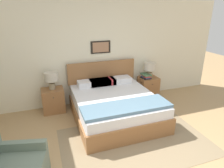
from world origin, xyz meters
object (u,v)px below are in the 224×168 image
nightstand_near_window (53,100)px  nightstand_by_door (148,87)px  bed (115,105)px  table_lamp_by_door (150,67)px  table_lamp_near_window (51,78)px

nightstand_near_window → nightstand_by_door: size_ratio=1.00×
bed → table_lamp_by_door: size_ratio=4.85×
bed → nightstand_by_door: 1.52m
bed → nightstand_near_window: size_ratio=3.50×
bed → table_lamp_by_door: bearing=30.9°
nightstand_near_window → table_lamp_by_door: bearing=0.1°
nightstand_by_door → table_lamp_by_door: size_ratio=1.39×
nightstand_near_window → table_lamp_near_window: (0.01, 0.01, 0.58)m
nightstand_near_window → table_lamp_by_door: table_lamp_by_door is taller
nightstand_near_window → table_lamp_near_window: table_lamp_near_window is taller
table_lamp_near_window → bed: bearing=-31.4°
nightstand_by_door → table_lamp_by_door: (0.01, 0.01, 0.58)m
nightstand_by_door → table_lamp_near_window: table_lamp_near_window is taller
bed → table_lamp_near_window: bed is taller
table_lamp_near_window → table_lamp_by_door: bearing=0.0°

